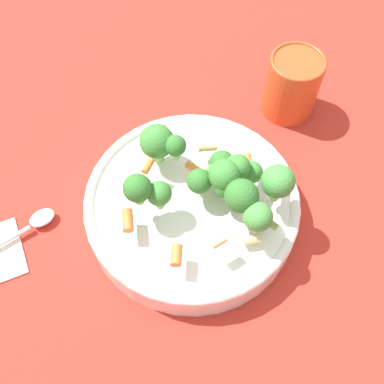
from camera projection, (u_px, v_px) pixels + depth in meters
name	position (u px, v px, depth m)	size (l,w,h in m)	color
ground_plane	(192.00, 215.00, 0.64)	(3.00, 3.00, 0.00)	#B72D23
bowl	(192.00, 206.00, 0.61)	(0.29, 0.29, 0.05)	white
pasta_salad	(212.00, 177.00, 0.56)	(0.19, 0.22, 0.08)	#8CB766
cup	(292.00, 85.00, 0.69)	(0.08, 0.08, 0.10)	#CC4C23
spoon	(12.00, 235.00, 0.61)	(0.09, 0.19, 0.01)	silver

